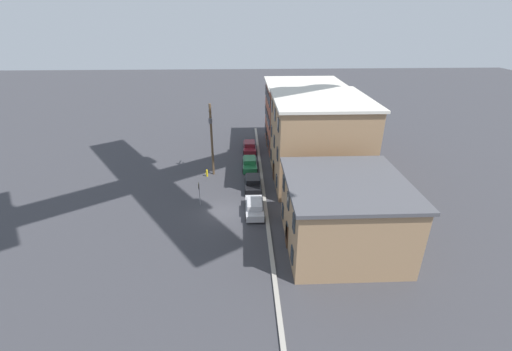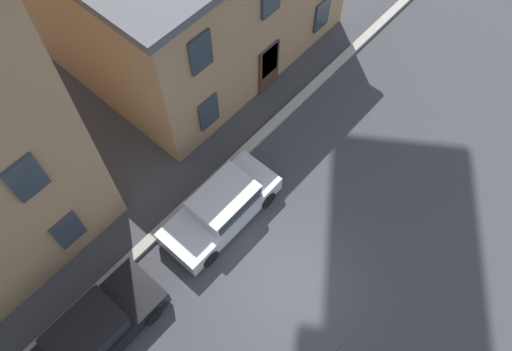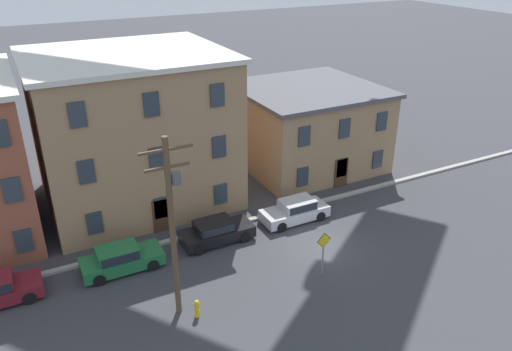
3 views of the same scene
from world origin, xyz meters
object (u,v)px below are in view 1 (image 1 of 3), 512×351
object	(u,v)px
car_black	(253,182)
fire_hydrant	(207,173)
car_green	(250,163)
caution_sign	(199,190)
car_maroon	(250,146)
car_silver	(254,207)
utility_pole	(212,136)

from	to	relation	value
car_black	fire_hydrant	world-z (taller)	car_black
car_black	fire_hydrant	distance (m)	6.67
car_green	car_black	size ratio (longest dim) A/B	1.00
car_green	caution_sign	bearing A→B (deg)	-30.52
car_maroon	car_silver	xyz separation A→B (m)	(17.62, 0.10, 0.00)
car_maroon	car_silver	bearing A→B (deg)	0.32
car_black	utility_pole	size ratio (longest dim) A/B	0.48
car_maroon	car_silver	distance (m)	17.62
car_green	caution_sign	world-z (taller)	caution_sign
utility_pole	fire_hydrant	size ratio (longest dim) A/B	9.53
utility_pole	car_maroon	bearing A→B (deg)	148.96
car_maroon	car_black	bearing A→B (deg)	0.54
utility_pole	car_silver	bearing A→B (deg)	27.02
car_black	car_silver	xyz separation A→B (m)	(5.57, -0.02, 0.00)
utility_pole	fire_hydrant	xyz separation A→B (m)	(0.61, -0.79, -4.66)
car_black	car_silver	distance (m)	5.57
utility_pole	car_black	bearing A→B (deg)	50.57
car_green	fire_hydrant	xyz separation A→B (m)	(2.31, -5.48, -0.27)
car_green	car_silver	xyz separation A→B (m)	(11.32, 0.22, 0.00)
car_maroon	caution_sign	xyz separation A→B (m)	(15.75, -5.70, 1.06)
caution_sign	fire_hydrant	bearing A→B (deg)	179.18
car_maroon	car_green	bearing A→B (deg)	-1.09
car_maroon	caution_sign	bearing A→B (deg)	-19.89
car_maroon	utility_pole	distance (m)	10.31
car_silver	caution_sign	distance (m)	6.18
car_maroon	utility_pole	xyz separation A→B (m)	(7.99, -4.81, 4.40)
car_black	utility_pole	world-z (taller)	utility_pole
car_green	fire_hydrant	bearing A→B (deg)	-67.10
car_maroon	fire_hydrant	size ratio (longest dim) A/B	4.58
car_black	fire_hydrant	xyz separation A→B (m)	(-3.44, -5.71, -0.27)
car_silver	caution_sign	xyz separation A→B (m)	(-1.86, -5.80, 1.06)
car_silver	car_black	bearing A→B (deg)	179.84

